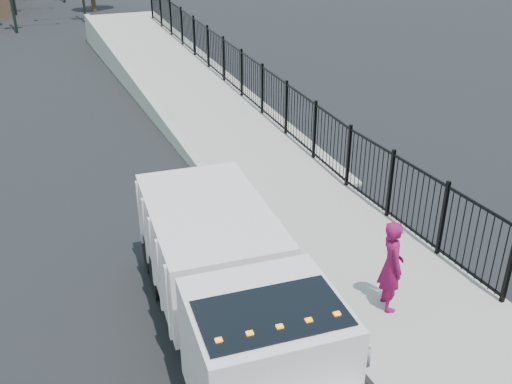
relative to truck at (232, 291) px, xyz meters
name	(u,v)px	position (x,y,z in m)	size (l,w,h in m)	color
ground	(302,294)	(1.97, 1.02, -1.35)	(120.00, 120.00, 0.00)	black
sidewalk	(437,324)	(3.90, -0.98, -1.29)	(3.55, 12.00, 0.12)	#9E998E
curb	(353,351)	(1.97, -0.98, -1.27)	(0.30, 12.00, 0.16)	#ADAAA3
ramp	(180,88)	(4.10, 17.02, -1.35)	(3.95, 24.00, 1.70)	#9E998E
iron_fence	(242,88)	(5.52, 13.02, -0.45)	(0.10, 28.00, 1.80)	black
truck	(232,291)	(0.00, 0.00, 0.00)	(2.85, 7.18, 2.40)	black
worker	(391,266)	(3.28, -0.15, -0.26)	(0.70, 0.46, 1.93)	maroon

